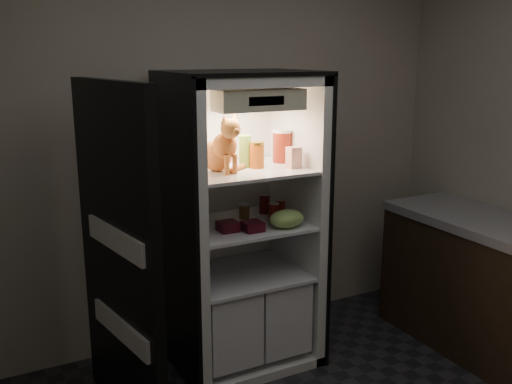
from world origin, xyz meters
TOP-DOWN VIEW (x-y plane):
  - room_shell at (0.00, 0.00)m, footprint 3.60×3.60m
  - refrigerator at (0.00, 1.38)m, footprint 0.90×0.72m
  - fridge_door at (-0.84, 1.10)m, footprint 0.21×0.87m
  - tabby_cat at (-0.16, 1.29)m, footprint 0.31×0.35m
  - parmesan_shaker at (0.03, 1.35)m, footprint 0.08×0.08m
  - mayo_tub at (0.07, 1.41)m, footprint 0.09×0.09m
  - salsa_jar at (0.08, 1.30)m, footprint 0.09×0.09m
  - pepper_jar at (0.32, 1.39)m, footprint 0.12×0.12m
  - cream_carton at (0.28, 1.19)m, footprint 0.08×0.08m
  - soda_can_a at (0.23, 1.46)m, footprint 0.07×0.07m
  - soda_can_b at (0.29, 1.35)m, footprint 0.06×0.06m
  - soda_can_c at (0.18, 1.26)m, footprint 0.07×0.07m
  - condiment_jar at (0.06, 1.42)m, footprint 0.07×0.07m
  - grape_bag at (0.20, 1.12)m, footprint 0.22×0.16m
  - berry_box_left at (-0.15, 1.22)m, footprint 0.12×0.12m
  - berry_box_right at (-0.02, 1.15)m, footprint 0.12×0.12m

SIDE VIEW (x-z plane):
  - refrigerator at x=0.00m, z-range -0.15..1.73m
  - fridge_door at x=-0.84m, z-range -0.01..1.84m
  - berry_box_right at x=-0.02m, z-range 0.94..1.00m
  - berry_box_left at x=-0.15m, z-range 0.94..1.00m
  - condiment_jar at x=0.06m, z-range 0.94..1.04m
  - soda_can_b at x=0.29m, z-range 0.94..1.05m
  - grape_bag at x=0.20m, z-range 0.94..1.05m
  - soda_can_c at x=0.18m, z-range 0.94..1.06m
  - soda_can_a at x=0.23m, z-range 0.94..1.07m
  - mayo_tub at x=0.07m, z-range 1.29..1.41m
  - cream_carton at x=0.28m, z-range 1.29..1.42m
  - salsa_jar at x=0.08m, z-range 1.29..1.45m
  - parmesan_shaker at x=0.03m, z-range 1.29..1.49m
  - pepper_jar at x=0.32m, z-range 1.29..1.50m
  - tabby_cat at x=-0.16m, z-range 1.24..1.60m
  - room_shell at x=0.00m, z-range -0.18..3.42m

